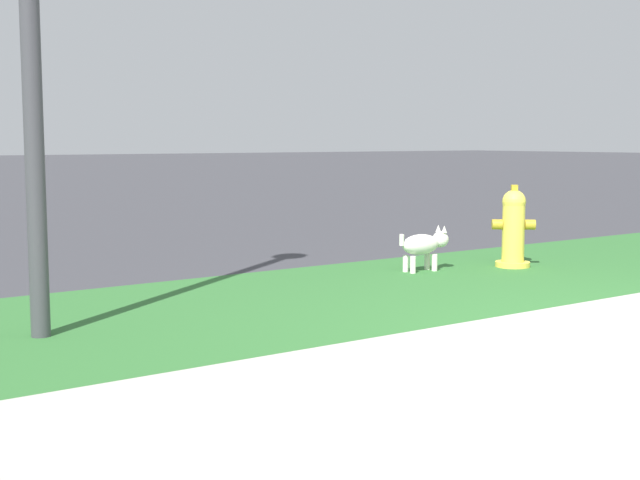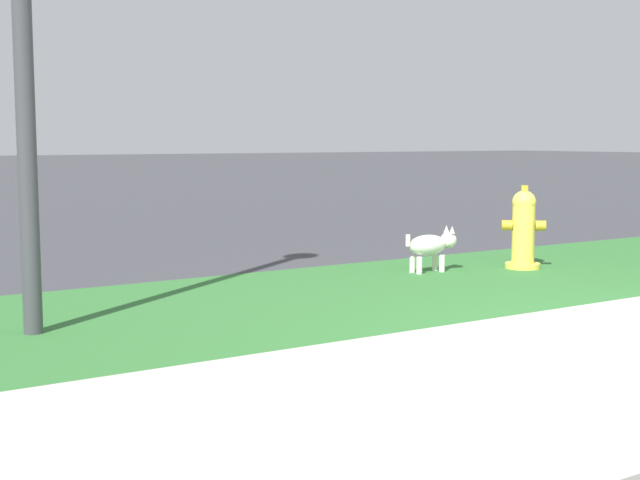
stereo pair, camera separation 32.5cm
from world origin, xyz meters
TOP-DOWN VIEW (x-y plane):
  - grass_verge at (0.00, 2.37)m, footprint 18.00×2.55m
  - fire_hydrant_across_street at (1.45, 2.59)m, footprint 0.35×0.35m
  - small_white_dog at (0.64, 2.86)m, footprint 0.53×0.19m

SIDE VIEW (x-z plane):
  - grass_verge at x=0.00m, z-range 0.00..0.01m
  - small_white_dog at x=0.64m, z-range 0.03..0.42m
  - fire_hydrant_across_street at x=1.45m, z-range -0.02..0.71m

